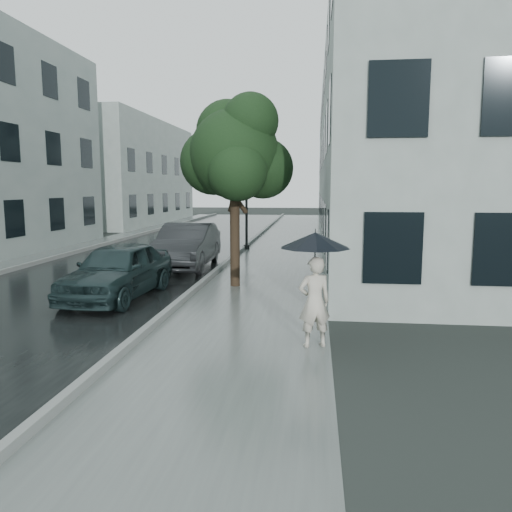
# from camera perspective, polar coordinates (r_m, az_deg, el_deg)

# --- Properties ---
(ground) EXTENTS (120.00, 120.00, 0.00)m
(ground) POSITION_cam_1_polar(r_m,az_deg,el_deg) (9.65, -3.67, -9.36)
(ground) COLOR black
(ground) RESTS_ON ground
(sidewalk) EXTENTS (3.50, 60.00, 0.01)m
(sidewalk) POSITION_cam_1_polar(r_m,az_deg,el_deg) (21.30, 2.85, 0.19)
(sidewalk) COLOR slate
(sidewalk) RESTS_ON ground
(kerb_near) EXTENTS (0.15, 60.00, 0.15)m
(kerb_near) POSITION_cam_1_polar(r_m,az_deg,el_deg) (21.49, -2.01, 0.46)
(kerb_near) COLOR slate
(kerb_near) RESTS_ON ground
(asphalt_road) EXTENTS (6.85, 60.00, 0.00)m
(asphalt_road) POSITION_cam_1_polar(r_m,az_deg,el_deg) (22.30, -10.93, 0.40)
(asphalt_road) COLOR black
(asphalt_road) RESTS_ON ground
(kerb_far) EXTENTS (0.15, 60.00, 0.15)m
(kerb_far) POSITION_cam_1_polar(r_m,az_deg,el_deg) (23.59, -19.06, 0.69)
(kerb_far) COLOR slate
(kerb_far) RESTS_ON ground
(sidewalk_far) EXTENTS (1.70, 60.00, 0.01)m
(sidewalk_far) POSITION_cam_1_polar(r_m,az_deg,el_deg) (24.02, -21.04, 0.55)
(sidewalk_far) COLOR #4C5451
(sidewalk_far) RESTS_ON ground
(building_near) EXTENTS (7.02, 36.00, 9.00)m
(building_near) POSITION_cam_1_polar(r_m,az_deg,el_deg) (28.85, 14.57, 10.92)
(building_near) COLOR #8F9C97
(building_near) RESTS_ON ground
(building_far_b) EXTENTS (7.02, 18.00, 8.00)m
(building_far_b) POSITION_cam_1_polar(r_m,az_deg,el_deg) (42.02, -15.00, 9.20)
(building_far_b) COLOR #8F9C97
(building_far_b) RESTS_ON ground
(pedestrian) EXTENTS (0.69, 0.56, 1.64)m
(pedestrian) POSITION_cam_1_polar(r_m,az_deg,el_deg) (8.99, 6.69, -5.23)
(pedestrian) COLOR #BAB5A4
(pedestrian) RESTS_ON sidewalk
(umbrella) EXTENTS (1.33, 1.33, 1.18)m
(umbrella) POSITION_cam_1_polar(r_m,az_deg,el_deg) (8.86, 6.78, 1.81)
(umbrella) COLOR black
(umbrella) RESTS_ON ground
(street_tree) EXTENTS (3.30, 3.00, 5.43)m
(street_tree) POSITION_cam_1_polar(r_m,az_deg,el_deg) (14.42, -2.42, 11.68)
(street_tree) COLOR #332619
(street_tree) RESTS_ON ground
(lamp_post) EXTENTS (0.84, 0.36, 5.48)m
(lamp_post) POSITION_cam_1_polar(r_m,az_deg,el_deg) (22.95, -1.46, 8.56)
(lamp_post) COLOR black
(lamp_post) RESTS_ON ground
(car_near) EXTENTS (1.98, 4.35, 1.45)m
(car_near) POSITION_cam_1_polar(r_m,az_deg,el_deg) (13.34, -15.50, -1.58)
(car_near) COLOR #1A2B2C
(car_near) RESTS_ON ground
(car_far) EXTENTS (1.79, 4.81, 1.57)m
(car_far) POSITION_cam_1_polar(r_m,az_deg,el_deg) (17.90, -7.90, 1.19)
(car_far) COLOR black
(car_far) RESTS_ON ground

